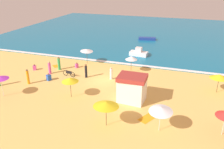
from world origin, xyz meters
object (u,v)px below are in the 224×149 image
lifeguard_cabana (132,88)px  beachgoer_2 (59,64)px  beach_umbrella_4 (0,78)px  beach_umbrella_5 (219,76)px  beachgoer_7 (111,74)px  beachgoer_9 (86,71)px  beachgoer_0 (77,65)px  beachgoer_1 (50,68)px  beachgoer_8 (35,68)px  beach_umbrella_3 (131,58)px  beach_umbrella_6 (161,109)px  small_boat_1 (139,53)px  parked_bicycle (69,73)px  beach_umbrella_1 (106,104)px  beachgoer_5 (28,77)px  beach_umbrella_2 (87,50)px  beach_umbrella_7 (70,80)px  beachgoer_3 (49,77)px  small_boat_0 (147,39)px

lifeguard_cabana → beachgoer_2: 12.65m
beach_umbrella_4 → beach_umbrella_5: beach_umbrella_4 is taller
beachgoer_7 → beachgoer_9: 3.21m
beach_umbrella_5 → beachgoer_0: bearing=173.9°
beachgoer_1 → beachgoer_8: bearing=170.4°
beach_umbrella_3 → beach_umbrella_6: 12.71m
beachgoer_1 → beachgoer_2: size_ratio=0.93×
lifeguard_cabana → beach_umbrella_6: 5.37m
beachgoer_9 → small_boat_1: 11.37m
beach_umbrella_5 → parked_bicycle: size_ratio=1.21×
beach_umbrella_3 → beachgoer_7: size_ratio=1.44×
beachgoer_0 → parked_bicycle: bearing=-82.0°
parked_bicycle → small_boat_1: (6.73, 10.81, 0.16)m
beach_umbrella_4 → small_boat_1: 20.85m
small_boat_1 → beachgoer_9: bearing=-113.2°
lifeguard_cabana → small_boat_1: (-2.39, 14.41, -0.87)m
beach_umbrella_1 → beachgoer_0: size_ratio=3.16×
beach_umbrella_4 → lifeguard_cabana: bearing=14.2°
beachgoer_0 → beachgoer_1: bearing=-127.7°
lifeguard_cabana → beach_umbrella_1: 5.01m
lifeguard_cabana → beachgoer_5: lifeguard_cabana is taller
lifeguard_cabana → small_boat_1: lifeguard_cabana is taller
beach_umbrella_2 → beach_umbrella_3: bearing=-10.0°
beach_umbrella_7 → small_boat_1: (3.87, 15.67, -1.46)m
lifeguard_cabana → beach_umbrella_5: 9.73m
beachgoer_2 → small_boat_1: 12.90m
beachgoer_1 → lifeguard_cabana: bearing=-16.8°
beachgoer_2 → beachgoer_7: beachgoer_2 is taller
beachgoer_1 → beachgoer_9: (5.04, 0.36, 0.07)m
beach_umbrella_5 → beachgoer_0: (-18.02, 1.93, -1.58)m
beachgoer_2 → beachgoer_3: beachgoer_2 is taller
beach_umbrella_4 → parked_bicycle: size_ratio=1.28×
beach_umbrella_1 → small_boat_1: bearing=94.0°
beachgoer_5 → small_boat_0: beachgoer_5 is taller
lifeguard_cabana → beachgoer_9: (-6.87, 3.96, -0.54)m
beach_umbrella_1 → beach_umbrella_6: size_ratio=1.06×
beach_umbrella_5 → beach_umbrella_7: (-14.74, -6.01, 0.09)m
beachgoer_0 → small_boat_0: size_ratio=0.22×
beach_umbrella_7 → beachgoer_8: size_ratio=2.74×
beach_umbrella_4 → beachgoer_3: size_ratio=2.51×
beachgoer_2 → beachgoer_3: size_ratio=2.00×
beach_umbrella_4 → beachgoer_3: (2.33, 5.06, -1.76)m
beachgoer_8 → beach_umbrella_4: bearing=-79.3°
beach_umbrella_3 → small_boat_0: 17.42m
parked_bicycle → beachgoer_8: 5.53m
beach_umbrella_2 → beachgoer_0: size_ratio=3.02×
small_boat_0 → beachgoer_7: bearing=-92.3°
beachgoer_8 → beachgoer_0: bearing=27.2°
beach_umbrella_1 → beach_umbrella_2: bearing=120.0°
beachgoer_9 → beach_umbrella_7: bearing=-83.3°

